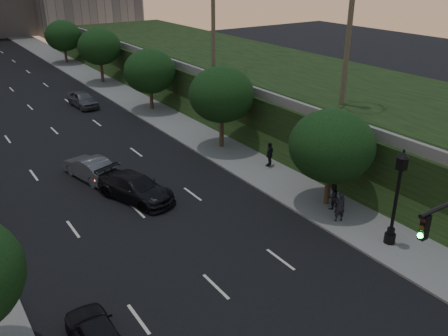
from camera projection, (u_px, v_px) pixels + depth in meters
road_surface at (61, 137)px, 41.55m from camera, size 16.00×140.00×0.02m
sidewalk_right at (165, 117)px, 46.75m from camera, size 4.50×140.00×0.15m
embankment at (271, 85)px, 50.45m from camera, size 18.00×90.00×4.00m
parapet_wall at (203, 73)px, 45.16m from camera, size 0.35×90.00×0.70m
tree_right_a at (332, 146)px, 28.47m from camera, size 5.20×5.20×6.24m
tree_right_b at (221, 95)px, 37.39m from camera, size 5.20×5.20×6.74m
tree_right_c at (150, 71)px, 47.46m from camera, size 5.20×5.20×6.24m
tree_right_d at (99, 47)px, 57.89m from camera, size 5.20×5.20×6.74m
tree_right_e at (63, 36)px, 69.48m from camera, size 5.20×5.20×6.24m
street_lamp at (396, 202)px, 24.84m from camera, size 0.64×0.64×5.62m
sedan_near_left at (97, 335)px, 18.70m from camera, size 1.75×4.24×1.44m
sedan_mid_left at (90, 168)px, 33.44m from camera, size 2.73×5.19×1.63m
sedan_near_right at (136, 188)px, 30.51m from camera, size 4.08×6.15×1.66m
sedan_far_right at (83, 99)px, 49.78m from camera, size 2.28×4.95×1.64m
pedestrian_a at (340, 207)px, 27.60m from camera, size 0.80×0.67×1.88m
pedestrian_b at (333, 197)px, 29.05m from camera, size 0.81×0.63×1.64m
pedestrian_c at (270, 154)px, 35.05m from camera, size 1.18×0.91×1.87m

